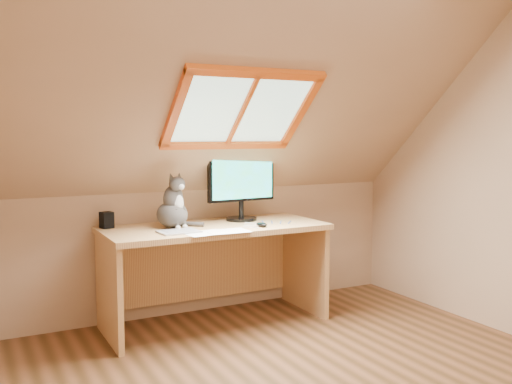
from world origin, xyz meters
TOP-DOWN VIEW (x-y plane):
  - room_shell at (0.00, -0.09)m, footprint 3.52×3.52m
  - desk at (-0.06, 1.45)m, footprint 1.68×0.73m
  - monitor at (0.23, 1.51)m, footprint 0.58×0.25m
  - cat at (-0.38, 1.43)m, footprint 0.30×0.33m
  - desk_speaker at (-0.82, 1.63)m, footprint 0.10×0.10m
  - graphics_tablet at (-0.41, 1.21)m, footprint 0.29×0.21m
  - mouse at (0.22, 1.16)m, footprint 0.08×0.12m
  - papers at (-0.18, 1.12)m, footprint 0.33×0.27m
  - cables at (0.32, 1.26)m, footprint 0.51×0.26m

SIDE VIEW (x-z plane):
  - desk at x=-0.06m, z-range 0.15..0.92m
  - papers at x=-0.18m, z-range 0.76..0.77m
  - cables at x=0.32m, z-range 0.76..0.77m
  - graphics_tablet at x=-0.41m, z-range 0.76..0.78m
  - mouse at x=0.22m, z-range 0.76..0.80m
  - desk_speaker at x=-0.82m, z-range 0.76..0.88m
  - cat at x=-0.38m, z-range 0.70..1.12m
  - monitor at x=0.23m, z-range 0.80..1.34m
  - room_shell at x=0.00m, z-range 0.23..2.64m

